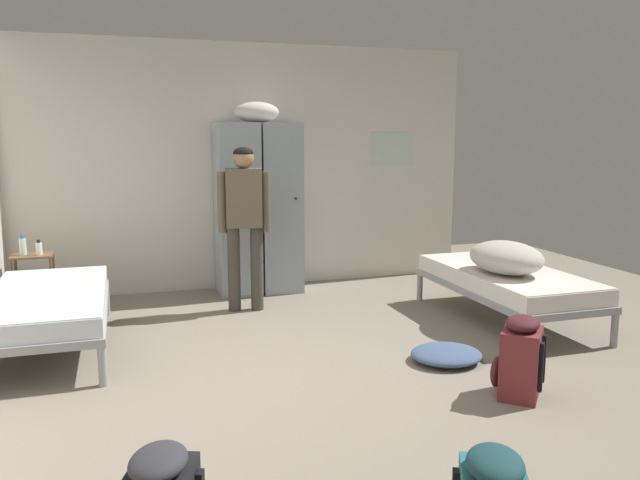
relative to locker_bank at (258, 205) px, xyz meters
The scene contains 12 objects.
ground_plane 2.84m from the locker_bank, 90.98° to the right, with size 9.44×9.44×0.00m, color gray.
room_backdrop 1.94m from the locker_bank, 137.83° to the right, with size 5.19×5.96×2.72m.
locker_bank is the anchor object (origin of this frame).
shelf_unit 2.37m from the locker_bank, behind, with size 0.38×0.30×0.57m.
bed_right 2.73m from the locker_bank, 43.40° to the right, with size 0.90×1.90×0.49m.
bed_left_rear 2.55m from the locker_bank, 144.81° to the right, with size 0.90×1.90×0.49m.
bedding_heap 2.71m from the locker_bank, 46.98° to the right, with size 0.58×0.78×0.29m.
person_traveler 0.79m from the locker_bank, 111.91° to the right, with size 0.50×0.26×1.61m.
water_bottle 2.39m from the locker_bank, behind, with size 0.07×0.07×0.19m.
lotion_bottle 2.24m from the locker_bank, behind, with size 0.06×0.06×0.15m.
backpack_maroon 3.59m from the locker_bank, 73.15° to the right, with size 0.42×0.42×0.55m.
clothes_pile_denim 2.93m from the locker_bank, 71.42° to the right, with size 0.55×0.51×0.11m.
Camera 1 is at (-1.40, -4.10, 1.71)m, focal length 35.58 mm.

